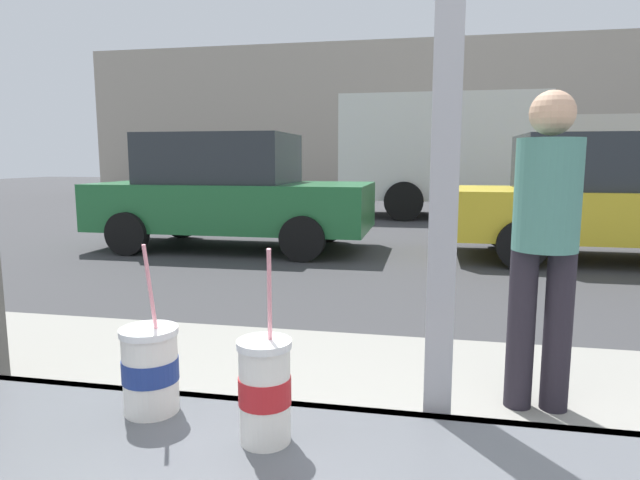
# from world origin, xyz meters

# --- Properties ---
(ground_plane) EXTENTS (60.00, 60.00, 0.00)m
(ground_plane) POSITION_xyz_m (0.00, 8.00, 0.00)
(ground_plane) COLOR #38383A
(sidewalk_strip) EXTENTS (16.00, 2.80, 0.11)m
(sidewalk_strip) POSITION_xyz_m (0.00, 1.60, 0.06)
(sidewalk_strip) COLOR gray
(sidewalk_strip) RESTS_ON ground
(building_facade_far) EXTENTS (28.00, 1.20, 5.87)m
(building_facade_far) POSITION_xyz_m (0.00, 21.13, 2.94)
(building_facade_far) COLOR #A89E8E
(building_facade_far) RESTS_ON ground
(soda_cup_left) EXTENTS (0.11, 0.11, 0.32)m
(soda_cup_left) POSITION_xyz_m (-0.52, -0.05, 1.03)
(soda_cup_left) COLOR silver
(soda_cup_left) RESTS_ON window_counter
(soda_cup_right) EXTENTS (0.09, 0.09, 0.33)m
(soda_cup_right) POSITION_xyz_m (-0.28, -0.12, 1.04)
(soda_cup_right) COLOR silver
(soda_cup_right) RESTS_ON window_counter
(parked_car_green) EXTENTS (4.29, 2.03, 1.80)m
(parked_car_green) POSITION_xyz_m (-3.11, 7.27, 0.90)
(parked_car_green) COLOR #236B38
(parked_car_green) RESTS_ON ground
(parked_car_yellow) EXTENTS (4.51, 1.99, 1.75)m
(parked_car_yellow) POSITION_xyz_m (2.50, 7.27, 0.88)
(parked_car_yellow) COLOR gold
(parked_car_yellow) RESTS_ON ground
(box_truck) EXTENTS (6.41, 2.44, 2.89)m
(box_truck) POSITION_xyz_m (0.95, 12.82, 1.58)
(box_truck) COLOR silver
(box_truck) RESTS_ON ground
(pedestrian) EXTENTS (0.32, 0.32, 1.63)m
(pedestrian) POSITION_xyz_m (0.55, 1.96, 1.05)
(pedestrian) COLOR #241F29
(pedestrian) RESTS_ON sidewalk_strip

